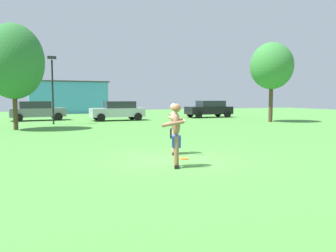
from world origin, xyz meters
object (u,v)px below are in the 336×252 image
at_px(player_in_black, 174,127).
at_px(frisbee, 184,159).
at_px(player_with_cap, 176,132).
at_px(car_silver_mid_lot, 118,110).
at_px(car_black_near_post, 209,109).
at_px(lamp_post, 52,82).
at_px(tree_behind_players, 14,62).
at_px(tree_left_field, 272,66).
at_px(car_gray_far_end, 37,110).

distance_m(player_in_black, frisbee, 1.36).
relative_size(player_with_cap, car_silver_mid_lot, 0.41).
relative_size(car_black_near_post, car_silver_mid_lot, 1.00).
xyz_separation_m(lamp_post, tree_behind_players, (-2.38, -3.48, 0.98)).
height_order(car_black_near_post, car_silver_mid_lot, same).
distance_m(lamp_post, tree_behind_players, 4.33).
bearing_deg(tree_behind_players, tree_left_field, -1.48).
distance_m(car_silver_mid_lot, car_gray_far_end, 6.64).
distance_m(player_in_black, car_black_near_post, 21.39).
height_order(car_gray_far_end, tree_behind_players, tree_behind_players).
bearing_deg(lamp_post, car_gray_far_end, 101.35).
distance_m(car_gray_far_end, tree_left_field, 19.11).
relative_size(lamp_post, tree_behind_players, 0.77).
xyz_separation_m(player_in_black, tree_behind_players, (-5.11, 11.46, 3.07)).
distance_m(frisbee, car_black_near_post, 22.32).
xyz_separation_m(frisbee, tree_behind_players, (-5.00, 12.48, 3.96)).
distance_m(player_with_cap, lamp_post, 17.23).
bearing_deg(player_with_cap, car_silver_mid_lot, 80.18).
bearing_deg(tree_left_field, lamp_post, 165.92).
height_order(car_silver_mid_lot, car_gray_far_end, same).
relative_size(car_silver_mid_lot, tree_left_field, 0.71).
bearing_deg(car_silver_mid_lot, car_gray_far_end, 157.72).
height_order(player_with_cap, tree_left_field, tree_left_field).
bearing_deg(player_in_black, tree_behind_players, 114.03).
xyz_separation_m(player_with_cap, lamp_post, (-1.89, 17.01, 2.02)).
bearing_deg(car_silver_mid_lot, car_black_near_post, 5.70).
bearing_deg(tree_behind_players, player_in_black, -65.97).
height_order(car_silver_mid_lot, tree_behind_players, tree_behind_players).
relative_size(car_silver_mid_lot, tree_behind_players, 0.70).
bearing_deg(lamp_post, tree_behind_players, -124.32).
bearing_deg(player_with_cap, tree_left_field, 43.25).
xyz_separation_m(car_gray_far_end, lamp_post, (0.93, -4.65, 2.17)).
bearing_deg(car_gray_far_end, frisbee, -80.21).
bearing_deg(tree_left_field, player_with_cap, -136.75).
bearing_deg(car_black_near_post, lamp_post, -167.97).
height_order(car_silver_mid_lot, tree_left_field, tree_left_field).
distance_m(player_with_cap, tree_behind_players, 14.50).
relative_size(player_with_cap, car_gray_far_end, 0.40).
height_order(player_in_black, frisbee, player_in_black).
distance_m(lamp_post, tree_left_field, 16.31).
distance_m(car_gray_far_end, tree_behind_players, 8.85).
distance_m(player_with_cap, car_gray_far_end, 21.85).
xyz_separation_m(player_in_black, car_black_near_post, (11.56, 17.99, -0.08)).
height_order(player_with_cap, car_black_near_post, player_with_cap).
xyz_separation_m(player_in_black, frisbee, (-0.11, -1.02, -0.89)).
bearing_deg(car_silver_mid_lot, tree_behind_players, -143.45).
relative_size(car_black_near_post, tree_behind_players, 0.70).
height_order(player_with_cap, car_silver_mid_lot, player_with_cap).
xyz_separation_m(player_in_black, car_silver_mid_lot, (2.48, 17.08, -0.08)).
bearing_deg(car_gray_far_end, car_silver_mid_lot, -22.28).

